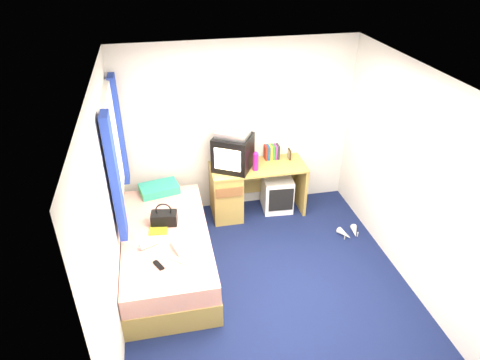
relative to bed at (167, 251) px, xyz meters
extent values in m
plane|color=#0C1438|center=(1.10, -0.46, -0.27)|extent=(3.40, 3.40, 0.00)
plane|color=white|center=(1.10, -0.46, 2.13)|extent=(3.40, 3.40, 0.00)
plane|color=silver|center=(1.10, 1.24, 0.93)|extent=(3.20, 0.00, 3.20)
plane|color=silver|center=(1.10, -2.16, 0.93)|extent=(3.20, 0.00, 3.20)
plane|color=silver|center=(-0.50, -0.46, 0.93)|extent=(0.00, 3.40, 3.40)
plane|color=silver|center=(2.70, -0.46, 0.93)|extent=(0.00, 3.40, 3.40)
cube|color=#AC9047|center=(0.00, 0.00, -0.12)|extent=(1.00, 2.00, 0.30)
cube|color=brown|center=(0.50, -0.40, -0.11)|extent=(0.02, 0.70, 0.18)
cube|color=white|center=(0.00, 0.00, 0.15)|extent=(0.98, 1.98, 0.24)
cube|color=#176A9A|center=(-0.03, 0.89, 0.33)|extent=(0.55, 0.41, 0.11)
cube|color=#AC9047|center=(1.33, 0.96, 0.47)|extent=(1.30, 0.55, 0.03)
cube|color=#AC9047|center=(0.88, 0.96, 0.09)|extent=(0.40, 0.52, 0.72)
cube|color=#AC9047|center=(1.96, 0.96, 0.09)|extent=(0.04, 0.52, 0.72)
cube|color=#AC9047|center=(1.58, 1.21, 0.18)|extent=(0.78, 0.03, 0.55)
cube|color=white|center=(1.62, 0.98, -0.01)|extent=(0.43, 0.43, 0.51)
cube|color=black|center=(0.98, 0.98, 0.72)|extent=(0.63, 0.61, 0.47)
cube|color=#FBD89E|center=(0.88, 0.79, 0.72)|extent=(0.32, 0.19, 0.29)
cube|color=silver|center=(0.98, 0.98, 0.99)|extent=(0.50, 0.46, 0.08)
cube|color=maroon|center=(1.48, 1.14, 0.58)|extent=(0.03, 0.13, 0.20)
cube|color=navy|center=(1.51, 1.14, 0.58)|extent=(0.03, 0.13, 0.20)
cube|color=gold|center=(1.55, 1.14, 0.58)|extent=(0.03, 0.13, 0.20)
cube|color=#337F33|center=(1.58, 1.14, 0.58)|extent=(0.03, 0.13, 0.20)
cube|color=#7F337F|center=(1.62, 1.14, 0.58)|extent=(0.03, 0.13, 0.20)
cube|color=#262626|center=(1.65, 1.14, 0.58)|extent=(0.03, 0.13, 0.20)
cube|color=#2F200F|center=(1.81, 1.08, 0.55)|extent=(0.02, 0.12, 0.14)
cylinder|color=#BF1B7A|center=(1.27, 0.86, 0.60)|extent=(0.09, 0.09, 0.24)
cylinder|color=white|center=(1.15, 1.01, 0.58)|extent=(0.06, 0.06, 0.20)
cube|color=black|center=(0.00, 0.18, 0.35)|extent=(0.32, 0.21, 0.15)
torus|color=black|center=(0.00, 0.18, 0.46)|extent=(0.19, 0.04, 0.19)
cube|color=white|center=(0.23, -0.30, 0.32)|extent=(0.34, 0.31, 0.10)
cube|color=#FDF51C|center=(-0.07, 0.11, 0.28)|extent=(0.25, 0.31, 0.01)
cylinder|color=white|center=(-0.19, -0.21, 0.31)|extent=(0.21, 0.15, 0.07)
cube|color=#FEA338|center=(0.10, -0.50, 0.28)|extent=(0.20, 0.19, 0.01)
cube|color=black|center=(-0.10, -0.55, 0.28)|extent=(0.12, 0.16, 0.02)
cube|color=silver|center=(-0.48, 0.44, 1.18)|extent=(0.02, 0.90, 1.10)
cube|color=white|center=(-0.47, 0.44, 1.77)|extent=(0.06, 1.06, 0.08)
cube|color=white|center=(-0.47, 0.44, 0.59)|extent=(0.06, 1.06, 0.08)
cube|color=navy|center=(-0.43, -0.15, 1.13)|extent=(0.08, 0.24, 1.40)
cube|color=navy|center=(-0.43, 1.03, 1.13)|extent=(0.08, 0.24, 1.40)
cone|color=beige|center=(2.33, 0.15, -0.23)|extent=(0.17, 0.24, 0.09)
cone|color=beige|center=(2.49, 0.17, -0.23)|extent=(0.15, 0.24, 0.09)
camera|label=1|loc=(0.06, -4.00, 3.31)|focal=32.00mm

